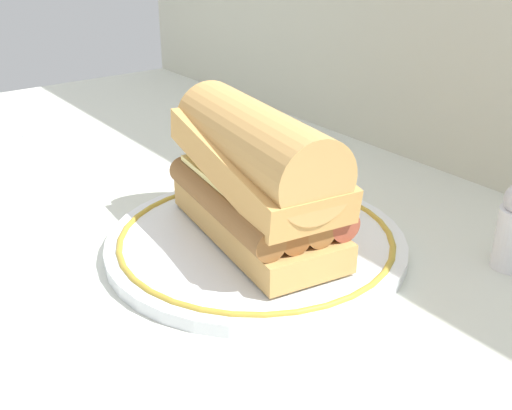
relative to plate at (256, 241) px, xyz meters
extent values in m
plane|color=silver|center=(0.03, -0.01, -0.01)|extent=(1.50, 1.50, 0.00)
cylinder|color=white|center=(0.00, 0.00, 0.00)|extent=(0.28, 0.28, 0.01)
torus|color=#B29333|center=(0.00, 0.00, 0.00)|extent=(0.26, 0.26, 0.01)
cube|color=tan|center=(0.00, 0.00, 0.02)|extent=(0.21, 0.11, 0.03)
cylinder|color=brown|center=(-0.01, -0.03, 0.05)|extent=(0.18, 0.05, 0.03)
cylinder|color=brown|center=(0.00, -0.01, 0.05)|extent=(0.18, 0.05, 0.03)
cylinder|color=brown|center=(0.00, 0.01, 0.05)|extent=(0.18, 0.05, 0.03)
cylinder|color=#984834|center=(0.01, 0.03, 0.05)|extent=(0.18, 0.05, 0.03)
cube|color=#EAD67A|center=(0.00, 0.00, 0.06)|extent=(0.17, 0.10, 0.01)
cube|color=tan|center=(0.00, 0.00, 0.08)|extent=(0.21, 0.11, 0.06)
cylinder|color=tan|center=(0.00, 0.00, 0.10)|extent=(0.21, 0.10, 0.07)
cylinder|color=silver|center=(-0.19, -0.17, 0.04)|extent=(0.06, 0.06, 0.09)
cylinder|color=gold|center=(-0.19, -0.17, 0.02)|extent=(0.05, 0.05, 0.05)
camera|label=1|loc=(0.41, -0.31, 0.28)|focal=43.52mm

